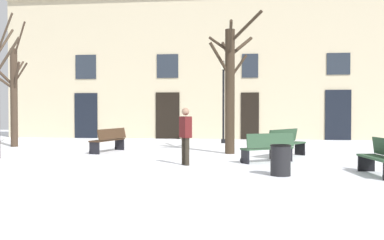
{
  "coord_description": "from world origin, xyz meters",
  "views": [
    {
      "loc": [
        1.83,
        -13.58,
        1.57
      ],
      "look_at": [
        0.0,
        1.91,
        1.21
      ],
      "focal_mm": 39.82,
      "sensor_mm": 36.0,
      "label": 1
    }
  ],
  "objects_px": {
    "bench_back_to_back_left": "(286,142)",
    "streetlamp": "(223,93)",
    "bench_far_corner": "(268,147)",
    "bench_near_center_tree": "(109,140)",
    "bench_back_to_back_right": "(381,157)",
    "tree_near_facade": "(14,93)",
    "tree_left_of_center": "(230,83)",
    "litter_bin": "(281,160)",
    "person_strolling": "(185,134)"
  },
  "relations": [
    {
      "from": "tree_near_facade",
      "to": "tree_left_of_center",
      "type": "bearing_deg",
      "value": -11.45
    },
    {
      "from": "tree_left_of_center",
      "to": "bench_far_corner",
      "type": "xyz_separation_m",
      "value": [
        1.21,
        -2.49,
        -2.1
      ]
    },
    {
      "from": "bench_near_center_tree",
      "to": "bench_far_corner",
      "type": "height_order",
      "value": "same"
    },
    {
      "from": "bench_far_corner",
      "to": "person_strolling",
      "type": "xyz_separation_m",
      "value": [
        -2.39,
        -0.9,
        0.45
      ]
    },
    {
      "from": "tree_near_facade",
      "to": "bench_near_center_tree",
      "type": "height_order",
      "value": "tree_near_facade"
    },
    {
      "from": "tree_left_of_center",
      "to": "bench_near_center_tree",
      "type": "relative_size",
      "value": 2.57
    },
    {
      "from": "bench_back_to_back_left",
      "to": "streetlamp",
      "type": "bearing_deg",
      "value": 56.56
    },
    {
      "from": "streetlamp",
      "to": "bench_far_corner",
      "type": "xyz_separation_m",
      "value": [
        1.67,
        -7.38,
        -1.95
      ]
    },
    {
      "from": "bench_near_center_tree",
      "to": "streetlamp",
      "type": "bearing_deg",
      "value": 153.79
    },
    {
      "from": "bench_near_center_tree",
      "to": "tree_left_of_center",
      "type": "bearing_deg",
      "value": 103.37
    },
    {
      "from": "bench_back_to_back_right",
      "to": "bench_far_corner",
      "type": "height_order",
      "value": "bench_back_to_back_right"
    },
    {
      "from": "tree_left_of_center",
      "to": "bench_back_to_back_right",
      "type": "xyz_separation_m",
      "value": [
        3.75,
        -4.78,
        -2.11
      ]
    },
    {
      "from": "bench_back_to_back_right",
      "to": "streetlamp",
      "type": "bearing_deg",
      "value": -163.55
    },
    {
      "from": "tree_left_of_center",
      "to": "streetlamp",
      "type": "distance_m",
      "value": 4.91
    },
    {
      "from": "tree_left_of_center",
      "to": "bench_back_to_back_left",
      "type": "bearing_deg",
      "value": -25.33
    },
    {
      "from": "bench_back_to_back_right",
      "to": "person_strolling",
      "type": "distance_m",
      "value": 5.14
    },
    {
      "from": "tree_near_facade",
      "to": "streetlamp",
      "type": "xyz_separation_m",
      "value": [
        8.9,
        2.99,
        0.09
      ]
    },
    {
      "from": "streetlamp",
      "to": "bench_back_to_back_right",
      "type": "height_order",
      "value": "streetlamp"
    },
    {
      "from": "streetlamp",
      "to": "bench_back_to_back_left",
      "type": "distance_m",
      "value": 6.54
    },
    {
      "from": "bench_back_to_back_left",
      "to": "tree_near_facade",
      "type": "bearing_deg",
      "value": 110.37
    },
    {
      "from": "bench_near_center_tree",
      "to": "bench_back_to_back_right",
      "type": "xyz_separation_m",
      "value": [
        8.29,
        -4.82,
        -0.03
      ]
    },
    {
      "from": "bench_near_center_tree",
      "to": "bench_back_to_back_left",
      "type": "xyz_separation_m",
      "value": [
        6.44,
        -0.94,
        0.02
      ]
    },
    {
      "from": "streetlamp",
      "to": "litter_bin",
      "type": "bearing_deg",
      "value": -79.68
    },
    {
      "from": "bench_back_to_back_left",
      "to": "person_strolling",
      "type": "bearing_deg",
      "value": 163.2
    },
    {
      "from": "tree_near_facade",
      "to": "person_strolling",
      "type": "height_order",
      "value": "tree_near_facade"
    },
    {
      "from": "bench_far_corner",
      "to": "litter_bin",
      "type": "bearing_deg",
      "value": 61.31
    },
    {
      "from": "bench_back_to_back_right",
      "to": "bench_back_to_back_left",
      "type": "xyz_separation_m",
      "value": [
        -1.85,
        3.88,
        0.05
      ]
    },
    {
      "from": "streetlamp",
      "to": "bench_back_to_back_right",
      "type": "distance_m",
      "value": 10.72
    },
    {
      "from": "bench_near_center_tree",
      "to": "bench_back_to_back_left",
      "type": "bearing_deg",
      "value": 95.57
    },
    {
      "from": "streetlamp",
      "to": "bench_back_to_back_left",
      "type": "xyz_separation_m",
      "value": [
        2.37,
        -5.78,
        -1.91
      ]
    },
    {
      "from": "bench_back_to_back_left",
      "to": "person_strolling",
      "type": "height_order",
      "value": "person_strolling"
    },
    {
      "from": "tree_left_of_center",
      "to": "bench_far_corner",
      "type": "height_order",
      "value": "tree_left_of_center"
    },
    {
      "from": "tree_near_facade",
      "to": "tree_left_of_center",
      "type": "height_order",
      "value": "tree_near_facade"
    },
    {
      "from": "tree_near_facade",
      "to": "tree_left_of_center",
      "type": "xyz_separation_m",
      "value": [
        9.36,
        -1.9,
        0.25
      ]
    },
    {
      "from": "litter_bin",
      "to": "bench_back_to_back_left",
      "type": "distance_m",
      "value": 4.19
    },
    {
      "from": "streetlamp",
      "to": "person_strolling",
      "type": "relative_size",
      "value": 2.4
    },
    {
      "from": "tree_left_of_center",
      "to": "streetlamp",
      "type": "height_order",
      "value": "tree_left_of_center"
    },
    {
      "from": "tree_left_of_center",
      "to": "streetlamp",
      "type": "xyz_separation_m",
      "value": [
        -0.46,
        4.88,
        -0.15
      ]
    },
    {
      "from": "litter_bin",
      "to": "person_strolling",
      "type": "distance_m",
      "value": 3.07
    },
    {
      "from": "bench_far_corner",
      "to": "bench_back_to_back_left",
      "type": "bearing_deg",
      "value": -145.29
    },
    {
      "from": "bench_near_center_tree",
      "to": "tree_near_facade",
      "type": "bearing_deg",
      "value": -97.14
    },
    {
      "from": "tree_near_facade",
      "to": "bench_back_to_back_left",
      "type": "distance_m",
      "value": 11.75
    },
    {
      "from": "tree_left_of_center",
      "to": "bench_back_to_back_right",
      "type": "relative_size",
      "value": 3.1
    },
    {
      "from": "streetlamp",
      "to": "bench_near_center_tree",
      "type": "bearing_deg",
      "value": -130.11
    },
    {
      "from": "streetlamp",
      "to": "bench_near_center_tree",
      "type": "xyz_separation_m",
      "value": [
        -4.08,
        -4.84,
        -1.93
      ]
    },
    {
      "from": "tree_left_of_center",
      "to": "person_strolling",
      "type": "height_order",
      "value": "tree_left_of_center"
    },
    {
      "from": "litter_bin",
      "to": "person_strolling",
      "type": "bearing_deg",
      "value": 146.57
    },
    {
      "from": "bench_far_corner",
      "to": "tree_near_facade",
      "type": "bearing_deg",
      "value": -54.3
    },
    {
      "from": "litter_bin",
      "to": "bench_back_to_back_left",
      "type": "bearing_deg",
      "value": 82.37
    },
    {
      "from": "tree_left_of_center",
      "to": "bench_near_center_tree",
      "type": "xyz_separation_m",
      "value": [
        -4.54,
        0.04,
        -2.09
      ]
    }
  ]
}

